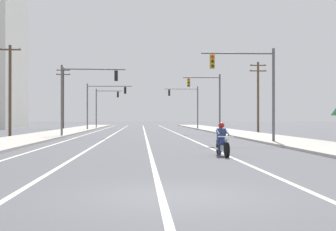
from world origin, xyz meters
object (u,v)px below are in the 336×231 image
traffic_signal_near_left (81,89)px  traffic_signal_near_right (253,80)px  utility_pole_left_near (10,89)px  traffic_signal_mid_right (209,95)px  utility_pole_right_far (258,94)px  traffic_signal_mid_left (101,99)px  motorcycle_with_rider (222,143)px  traffic_signal_far_left (103,102)px  utility_pole_left_far (63,96)px  traffic_signal_far_right (188,101)px

traffic_signal_near_left → traffic_signal_near_right: bearing=-41.7°
traffic_signal_near_left → utility_pole_left_near: (-6.47, 1.81, 0.11)m
traffic_signal_near_left → traffic_signal_mid_right: 14.70m
utility_pole_left_near → utility_pole_right_far: size_ratio=0.99×
traffic_signal_mid_left → utility_pole_left_near: utility_pole_left_near is taller
utility_pole_left_near → utility_pole_right_far: 28.16m
motorcycle_with_rider → utility_pole_left_near: 28.14m
traffic_signal_mid_left → traffic_signal_far_left: size_ratio=1.00×
traffic_signal_near_right → utility_pole_left_far: 47.77m
motorcycle_with_rider → utility_pole_right_far: size_ratio=0.27×
traffic_signal_near_right → traffic_signal_mid_left: same height
traffic_signal_mid_left → utility_pole_left_far: 11.63m
motorcycle_with_rider → traffic_signal_mid_right: (3.58, 29.67, 3.45)m
traffic_signal_near_left → traffic_signal_mid_left: 23.06m
traffic_signal_mid_left → utility_pole_right_far: (19.03, -8.95, 0.25)m
traffic_signal_far_left → utility_pole_left_near: 33.43m
traffic_signal_near_left → utility_pole_left_far: bearing=101.4°
utility_pole_left_near → utility_pole_left_far: bearing=90.2°
motorcycle_with_rider → traffic_signal_far_right: bearing=86.2°
motorcycle_with_rider → utility_pole_right_far: bearing=74.1°
traffic_signal_far_left → traffic_signal_near_left: bearing=-88.9°
traffic_signal_near_right → utility_pole_left_near: 22.90m
utility_pole_right_far → traffic_signal_mid_right: bearing=-137.4°
motorcycle_with_rider → utility_pole_left_far: utility_pole_left_far is taller
traffic_signal_mid_left → utility_pole_left_near: size_ratio=0.76×
traffic_signal_mid_right → utility_pole_right_far: bearing=42.6°
traffic_signal_near_right → traffic_signal_mid_right: bearing=90.5°
traffic_signal_far_right → utility_pole_right_far: size_ratio=0.76×
traffic_signal_mid_right → utility_pole_left_far: (-18.90, 24.64, 0.96)m
traffic_signal_mid_left → motorcycle_with_rider: bearing=-78.7°
utility_pole_left_near → utility_pole_left_far: size_ratio=0.88×
traffic_signal_near_left → utility_pole_right_far: bearing=36.8°
utility_pole_right_far → utility_pole_left_far: (-25.46, 18.61, 0.58)m
traffic_signal_mid_right → traffic_signal_far_right: size_ratio=1.00×
traffic_signal_far_right → traffic_signal_near_right: bearing=-89.3°
utility_pole_left_near → traffic_signal_mid_right: bearing=18.5°
utility_pole_left_far → motorcycle_with_rider: bearing=-74.3°
traffic_signal_mid_left → utility_pole_left_far: utility_pole_left_far is taller
motorcycle_with_rider → traffic_signal_far_right: traffic_signal_far_right is taller
traffic_signal_near_right → traffic_signal_far_left: (-13.13, 45.81, -0.05)m
utility_pole_right_far → traffic_signal_near_right: bearing=-104.3°
traffic_signal_mid_right → traffic_signal_mid_left: 19.49m
traffic_signal_near_left → utility_pole_left_far: utility_pole_left_far is taller
traffic_signal_far_left → utility_pole_right_far: utility_pole_right_far is taller
traffic_signal_mid_left → utility_pole_left_near: 22.16m
traffic_signal_far_left → utility_pole_left_near: size_ratio=0.76×
traffic_signal_near_right → traffic_signal_near_left: same height
utility_pole_left_far → traffic_signal_far_right: bearing=-13.0°
utility_pole_right_far → traffic_signal_mid_left: bearing=154.8°
traffic_signal_near_left → utility_pole_left_near: bearing=164.4°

